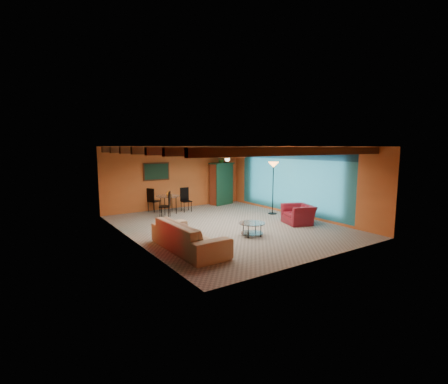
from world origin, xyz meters
TOP-DOWN VIEW (x-y plane):
  - room at (0.00, 0.11)m, footprint 6.52×8.01m
  - sofa at (-2.30, -1.58)m, footprint 1.05×2.62m
  - armchair at (2.27, -1.12)m, footprint 1.17×1.26m
  - coffee_table at (-0.07, -1.44)m, footprint 1.00×1.00m
  - dining_table at (-0.79, 3.07)m, footprint 2.06×2.06m
  - armoire at (2.20, 3.70)m, footprint 1.17×0.77m
  - floor_lamp at (2.65, 0.65)m, footprint 0.44×0.44m
  - ceiling_fan at (0.00, 0.00)m, footprint 1.50×1.50m
  - painting at (-0.90, 3.96)m, footprint 1.05×0.03m
  - potted_plant at (2.20, 3.70)m, footprint 0.43×0.39m
  - vase at (-0.79, 3.07)m, footprint 0.25×0.25m

SIDE VIEW (x-z plane):
  - coffee_table at x=-0.07m, z-range 0.00..0.41m
  - armchair at x=2.27m, z-range 0.00..0.67m
  - sofa at x=-2.30m, z-range 0.00..0.76m
  - dining_table at x=-0.79m, z-range 0.00..1.00m
  - armoire at x=2.20m, z-range 0.00..1.88m
  - floor_lamp at x=2.65m, z-range 0.00..2.10m
  - vase at x=-0.79m, z-range 1.00..1.20m
  - painting at x=-0.90m, z-range 1.32..1.97m
  - potted_plant at x=2.20m, z-range 1.88..2.31m
  - ceiling_fan at x=0.00m, z-range 2.14..2.58m
  - room at x=0.00m, z-range 1.01..3.72m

